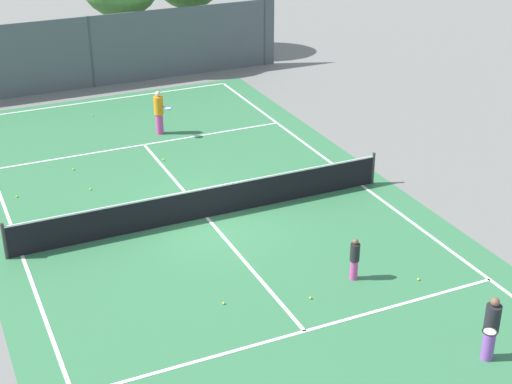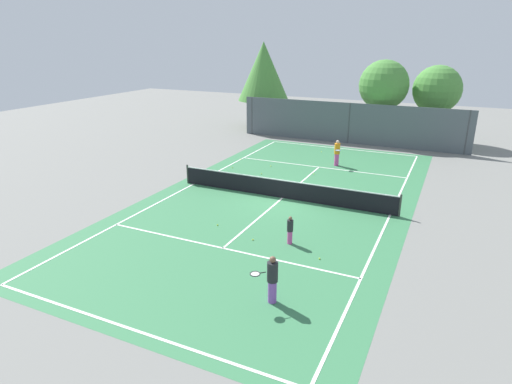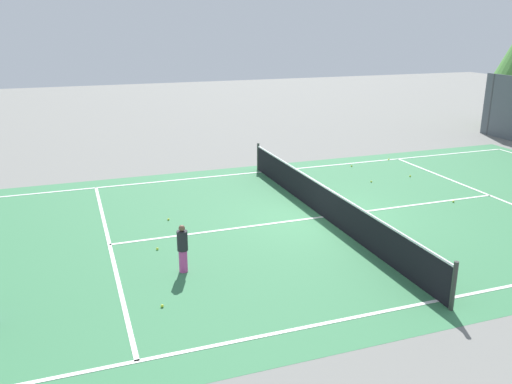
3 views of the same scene
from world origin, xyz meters
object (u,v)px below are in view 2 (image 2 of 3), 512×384
object	(u,v)px
tennis_ball_5	(271,166)
tennis_ball_6	(314,174)
tennis_ball_4	(321,152)
tennis_ball_7	(320,259)
tennis_ball_3	(232,168)
player_1	(272,279)
player_0	(337,153)
tennis_ball_8	(241,159)
player_2	(290,230)
tennis_ball_0	(253,240)
tennis_ball_1	(261,174)
tennis_ball_2	(218,225)

from	to	relation	value
tennis_ball_5	tennis_ball_6	distance (m)	3.14
tennis_ball_4	tennis_ball_7	bearing A→B (deg)	-73.24
tennis_ball_3	tennis_ball_7	bearing A→B (deg)	-47.08
player_1	tennis_ball_6	xyz separation A→B (m)	(-3.04, 13.72, -0.80)
player_0	tennis_ball_3	bearing A→B (deg)	-149.96
player_1	tennis_ball_8	distance (m)	17.30
tennis_ball_6	tennis_ball_7	size ratio (longest dim) A/B	1.00
player_2	tennis_ball_0	distance (m)	1.64
player_0	tennis_ball_4	xyz separation A→B (m)	(-1.93, 3.01, -0.84)
tennis_ball_8	tennis_ball_1	bearing A→B (deg)	-43.00
tennis_ball_3	tennis_ball_8	distance (m)	2.14
player_2	tennis_ball_6	xyz separation A→B (m)	(-2.07, 9.57, -0.58)
player_0	tennis_ball_4	distance (m)	3.67
player_0	player_1	xyz separation A→B (m)	(2.33, -16.26, -0.04)
tennis_ball_7	tennis_ball_6	bearing A→B (deg)	109.06
tennis_ball_2	tennis_ball_4	distance (m)	14.82
tennis_ball_5	tennis_ball_7	bearing A→B (deg)	-58.36
tennis_ball_0	tennis_ball_4	xyz separation A→B (m)	(-1.79, 15.51, 0.00)
tennis_ball_7	tennis_ball_4	bearing A→B (deg)	106.76
tennis_ball_6	tennis_ball_8	xyz separation A→B (m)	(-5.67, 1.20, 0.00)
player_2	tennis_ball_0	size ratio (longest dim) A/B	18.11
tennis_ball_4	tennis_ball_5	xyz separation A→B (m)	(-1.89, -5.06, 0.00)
tennis_ball_5	tennis_ball_6	size ratio (longest dim) A/B	1.00
tennis_ball_3	tennis_ball_1	bearing A→B (deg)	-11.10
tennis_ball_1	tennis_ball_7	size ratio (longest dim) A/B	1.00
tennis_ball_1	tennis_ball_5	distance (m)	1.83
player_2	tennis_ball_8	bearing A→B (deg)	125.69
player_0	tennis_ball_5	size ratio (longest dim) A/B	25.78
player_2	tennis_ball_4	distance (m)	15.49
player_0	tennis_ball_6	world-z (taller)	player_0
tennis_ball_5	player_1	bearing A→B (deg)	-66.61
tennis_ball_0	player_0	bearing A→B (deg)	89.38
player_0	tennis_ball_6	xyz separation A→B (m)	(-0.71, -2.54, -0.84)
tennis_ball_1	tennis_ball_4	bearing A→B (deg)	75.82
tennis_ball_3	player_0	bearing A→B (deg)	30.04
tennis_ball_2	player_2	bearing A→B (deg)	-4.92
tennis_ball_1	tennis_ball_3	xyz separation A→B (m)	(-2.27, 0.45, 0.00)
player_1	tennis_ball_4	distance (m)	19.75
player_2	tennis_ball_8	world-z (taller)	player_2
player_0	player_2	bearing A→B (deg)	-83.64
tennis_ball_6	tennis_ball_7	bearing A→B (deg)	-70.94
tennis_ball_0	tennis_ball_5	size ratio (longest dim) A/B	1.00
tennis_ball_5	player_0	bearing A→B (deg)	28.26
tennis_ball_4	tennis_ball_3	bearing A→B (deg)	-121.90
player_1	tennis_ball_3	size ratio (longest dim) A/B	24.49
player_2	tennis_ball_4	xyz separation A→B (m)	(-3.28, 15.13, -0.58)
player_1	tennis_ball_6	bearing A→B (deg)	102.50
player_0	tennis_ball_1	world-z (taller)	player_0
tennis_ball_4	tennis_ball_2	bearing A→B (deg)	-91.15
tennis_ball_6	tennis_ball_3	bearing A→B (deg)	-170.29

